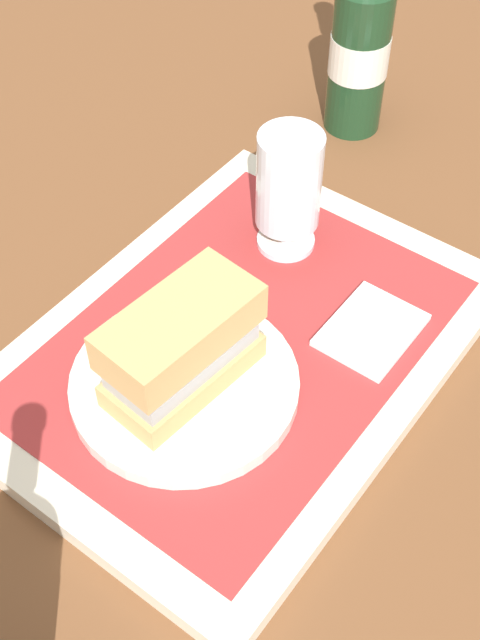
% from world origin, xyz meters
% --- Properties ---
extents(ground_plane, '(3.00, 3.00, 0.00)m').
position_xyz_m(ground_plane, '(0.00, 0.00, 0.00)').
color(ground_plane, brown).
extents(tray, '(0.44, 0.32, 0.02)m').
position_xyz_m(tray, '(0.00, 0.00, 0.01)').
color(tray, beige).
rests_on(tray, ground_plane).
extents(placemat, '(0.38, 0.27, 0.00)m').
position_xyz_m(placemat, '(0.00, 0.00, 0.02)').
color(placemat, '#9E2D2D').
rests_on(placemat, tray).
extents(plate, '(0.19, 0.19, 0.01)m').
position_xyz_m(plate, '(-0.07, 0.01, 0.03)').
color(plate, silver).
rests_on(plate, placemat).
extents(sandwich, '(0.14, 0.08, 0.08)m').
position_xyz_m(sandwich, '(-0.07, 0.01, 0.08)').
color(sandwich, tan).
rests_on(sandwich, plate).
extents(beer_glass, '(0.06, 0.06, 0.12)m').
position_xyz_m(beer_glass, '(0.13, 0.04, 0.09)').
color(beer_glass, silver).
rests_on(beer_glass, placemat).
extents(napkin_folded, '(0.09, 0.07, 0.01)m').
position_xyz_m(napkin_folded, '(0.08, -0.09, 0.02)').
color(napkin_folded, white).
rests_on(napkin_folded, placemat).
extents(beer_bottle, '(0.07, 0.07, 0.27)m').
position_xyz_m(beer_bottle, '(0.35, 0.10, 0.10)').
color(beer_bottle, '#19381E').
rests_on(beer_bottle, ground_plane).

